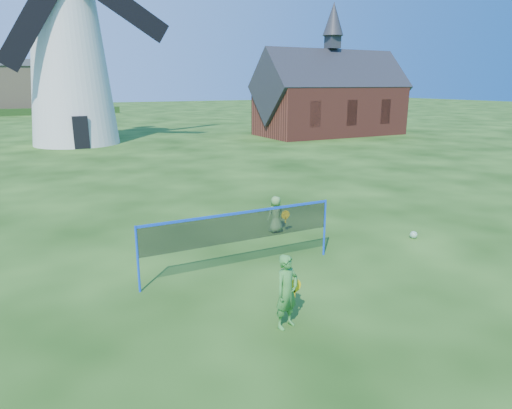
{
  "coord_description": "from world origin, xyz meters",
  "views": [
    {
      "loc": [
        -4.92,
        -9.55,
        4.53
      ],
      "look_at": [
        0.2,
        0.5,
        1.5
      ],
      "focal_mm": 31.7,
      "sensor_mm": 36.0,
      "label": 1
    }
  ],
  "objects_px": {
    "chapel": "(330,99)",
    "player_boy": "(276,214)",
    "player_girl": "(287,292)",
    "badminton_net": "(240,228)",
    "windmill": "(69,54)",
    "play_ball": "(414,235)"
  },
  "relations": [
    {
      "from": "chapel",
      "to": "player_boy",
      "type": "relative_size",
      "value": 11.59
    },
    {
      "from": "badminton_net",
      "to": "player_girl",
      "type": "bearing_deg",
      "value": -96.81
    },
    {
      "from": "badminton_net",
      "to": "player_girl",
      "type": "relative_size",
      "value": 3.46
    },
    {
      "from": "windmill",
      "to": "chapel",
      "type": "bearing_deg",
      "value": -8.83
    },
    {
      "from": "badminton_net",
      "to": "chapel",
      "type": "bearing_deg",
      "value": 50.25
    },
    {
      "from": "chapel",
      "to": "player_girl",
      "type": "relative_size",
      "value": 9.17
    },
    {
      "from": "player_girl",
      "to": "chapel",
      "type": "bearing_deg",
      "value": 36.78
    },
    {
      "from": "badminton_net",
      "to": "player_girl",
      "type": "distance_m",
      "value": 2.83
    },
    {
      "from": "chapel",
      "to": "player_boy",
      "type": "xyz_separation_m",
      "value": [
        -18.25,
        -22.4,
        -2.61
      ]
    },
    {
      "from": "player_girl",
      "to": "play_ball",
      "type": "relative_size",
      "value": 6.63
    },
    {
      "from": "chapel",
      "to": "player_girl",
      "type": "xyz_separation_m",
      "value": [
        -20.88,
        -27.49,
        -2.46
      ]
    },
    {
      "from": "badminton_net",
      "to": "play_ball",
      "type": "height_order",
      "value": "badminton_net"
    },
    {
      "from": "chapel",
      "to": "play_ball",
      "type": "height_order",
      "value": "chapel"
    },
    {
      "from": "chapel",
      "to": "badminton_net",
      "type": "height_order",
      "value": "chapel"
    },
    {
      "from": "chapel",
      "to": "player_boy",
      "type": "height_order",
      "value": "chapel"
    },
    {
      "from": "player_girl",
      "to": "player_boy",
      "type": "xyz_separation_m",
      "value": [
        2.64,
        5.09,
        -0.15
      ]
    },
    {
      "from": "windmill",
      "to": "player_girl",
      "type": "relative_size",
      "value": 13.15
    },
    {
      "from": "play_ball",
      "to": "windmill",
      "type": "bearing_deg",
      "value": 103.08
    },
    {
      "from": "play_ball",
      "to": "chapel",
      "type": "bearing_deg",
      "value": 59.14
    },
    {
      "from": "badminton_net",
      "to": "player_girl",
      "type": "height_order",
      "value": "badminton_net"
    },
    {
      "from": "windmill",
      "to": "player_girl",
      "type": "xyz_separation_m",
      "value": [
        0.48,
        -30.81,
        -5.92
      ]
    },
    {
      "from": "player_girl",
      "to": "player_boy",
      "type": "height_order",
      "value": "player_girl"
    }
  ]
}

